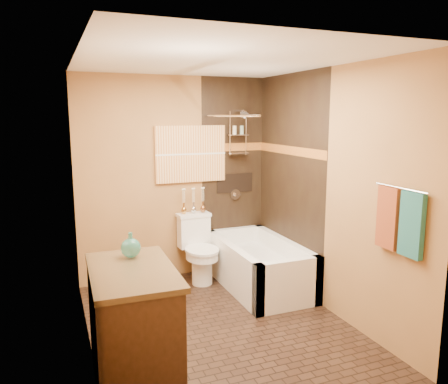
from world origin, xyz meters
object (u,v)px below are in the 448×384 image
sunset_painting (191,154)px  vanity (133,325)px  bathtub (259,269)px  toilet (199,248)px

sunset_painting → vanity: size_ratio=0.87×
vanity → sunset_painting: bearing=62.7°
bathtub → vanity: (-1.72, -1.32, 0.23)m
bathtub → vanity: bearing=-142.6°
sunset_painting → vanity: sunset_painting is taller
sunset_painting → bathtub: size_ratio=0.60×
sunset_painting → vanity: 2.58m
toilet → vanity: vanity is taller
sunset_painting → toilet: size_ratio=1.11×
toilet → vanity: 2.10m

